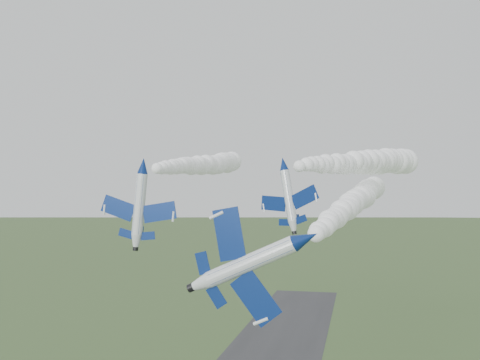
# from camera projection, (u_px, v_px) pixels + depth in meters

# --- Properties ---
(jet_lead) EXTENTS (5.44, 14.20, 10.75)m
(jet_lead) POSITION_uv_depth(u_px,v_px,m) (306.00, 238.00, 50.05)
(jet_lead) COLOR silver
(smoke_trail_jet_lead) EXTENTS (10.40, 75.42, 5.10)m
(smoke_trail_jet_lead) POSITION_uv_depth(u_px,v_px,m) (354.00, 202.00, 89.42)
(smoke_trail_jet_lead) COLOR white
(jet_pair_left) EXTENTS (11.78, 14.18, 3.54)m
(jet_pair_left) POSITION_uv_depth(u_px,v_px,m) (143.00, 166.00, 81.18)
(jet_pair_left) COLOR silver
(smoke_trail_jet_pair_left) EXTENTS (8.68, 70.63, 5.57)m
(smoke_trail_jet_pair_left) POSITION_uv_depth(u_px,v_px,m) (204.00, 165.00, 119.41)
(smoke_trail_jet_pair_left) COLOR white
(jet_pair_right) EXTENTS (9.19, 10.69, 3.07)m
(jet_pair_right) POSITION_uv_depth(u_px,v_px,m) (283.00, 164.00, 76.63)
(jet_pair_right) COLOR silver
(smoke_trail_jet_pair_right) EXTENTS (25.76, 50.56, 5.59)m
(smoke_trail_jet_pair_right) POSITION_uv_depth(u_px,v_px,m) (362.00, 162.00, 99.81)
(smoke_trail_jet_pair_right) COLOR white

